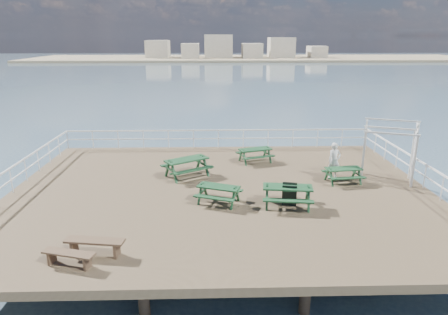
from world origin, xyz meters
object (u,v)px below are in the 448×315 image
Objects in this scene: picnic_table_e at (288,192)px; person at (334,161)px; picnic_table_a at (187,164)px; picnic_table_c at (343,172)px; flat_bench_near at (95,244)px; flat_bench_far at (69,256)px; trellis_arbor at (388,154)px; picnic_table_b at (255,152)px; picnic_table_d at (219,191)px.

picnic_table_e is 1.23× the size of person.
picnic_table_a is 6.86m from person.
picnic_table_c reaches higher than flat_bench_near.
flat_bench_far is 0.95× the size of person.
flat_bench_near is at bearing -130.22° from trellis_arbor.
picnic_table_d is at bearing -128.71° from picnic_table_b.
picnic_table_c is at bearing -40.17° from picnic_table_a.
picnic_table_a is at bearing -165.97° from picnic_table_b.
person is at bearing -55.14° from picnic_table_b.
picnic_table_b is 1.27× the size of flat_bench_far.
trellis_arbor is 1.69× the size of person.
picnic_table_b reaches higher than picnic_table_c.
person is (9.77, 7.20, 0.51)m from flat_bench_far.
trellis_arbor is at bearing -45.19° from picnic_table_b.
person reaches higher than picnic_table_b.
flat_bench_far is 13.93m from trellis_arbor.
person is (5.40, 2.76, 0.33)m from picnic_table_d.
picnic_table_a is 1.48× the size of picnic_table_c.
person reaches higher than flat_bench_near.
trellis_arbor reaches higher than picnic_table_d.
picnic_table_a reaches higher than flat_bench_near.
picnic_table_d reaches higher than picnic_table_c.
picnic_table_e is 0.73× the size of trellis_arbor.
flat_bench_far is (-4.37, -4.44, -0.18)m from picnic_table_d.
picnic_table_d is at bearing -166.46° from picnic_table_c.
person is at bearing 43.99° from flat_bench_near.
trellis_arbor is at bearing -22.07° from person.
picnic_table_c is at bearing 41.87° from picnic_table_d.
flat_bench_far is 0.56× the size of trellis_arbor.
picnic_table_d is (-2.01, -5.33, -0.01)m from picnic_table_b.
picnic_table_b is at bearing 129.75° from person.
flat_bench_near is (-5.79, -9.18, -0.14)m from picnic_table_b.
picnic_table_a is 1.24× the size of picnic_table_e.
flat_bench_near is at bearing 61.07° from flat_bench_far.
flat_bench_near is at bearing -144.22° from picnic_table_e.
picnic_table_d is 5.41m from flat_bench_near.
picnic_table_e is (0.66, -5.71, 0.06)m from picnic_table_b.
picnic_table_d is at bearing 61.44° from flat_bench_far.
picnic_table_c is 6.06m from picnic_table_d.
picnic_table_c is 0.95× the size of flat_bench_near.
flat_bench_far is (-0.58, -0.59, -0.05)m from flat_bench_near.
person is (2.74, 3.14, 0.25)m from picnic_table_e.
picnic_table_c is 2.21m from trellis_arbor.
person is (9.19, 6.62, 0.46)m from flat_bench_near.
flat_bench_far is (-2.93, -7.60, -0.29)m from picnic_table_a.
picnic_table_b reaches higher than flat_bench_far.
picnic_table_e is at bearing -129.96° from trellis_arbor.
picnic_table_c is at bearing -59.06° from picnic_table_b.
picnic_table_b is at bearing 174.15° from trellis_arbor.
person is (6.84, -0.40, 0.21)m from picnic_table_a.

